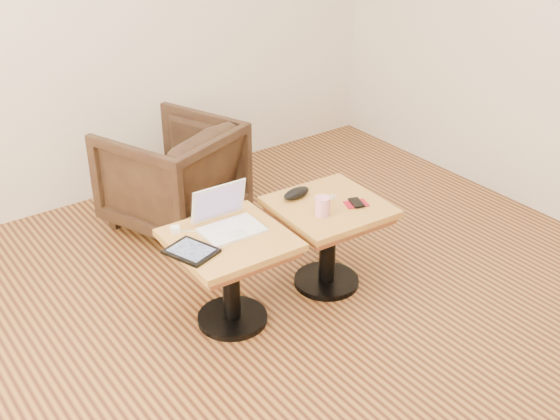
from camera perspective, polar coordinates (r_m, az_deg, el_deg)
room_shell at (r=2.59m, az=1.91°, el=9.25°), size 4.52×4.52×2.71m
side_table_left at (r=3.42m, az=-4.08°, el=-3.96°), size 0.56×0.56×0.50m
side_table_right at (r=3.71m, az=3.96°, el=-1.20°), size 0.57×0.57×0.50m
laptop at (r=3.41m, az=-4.29°, el=-0.86°), size 0.30×0.25×0.21m
tablet at (r=3.25m, az=-7.23°, el=-3.34°), size 0.24×0.26×0.02m
charging_adapter at (r=3.42m, az=-8.51°, el=-1.57°), size 0.06×0.06×0.03m
glasses_case at (r=3.69m, az=1.34°, el=1.38°), size 0.18×0.10×0.05m
striped_cup at (r=3.52m, az=3.46°, el=0.32°), size 0.09×0.09×0.10m
earbuds_tangle at (r=3.71m, az=4.20°, el=1.08°), size 0.07×0.05×0.01m
phone_on_sleeve at (r=3.66m, az=6.22°, el=0.55°), size 0.14×0.12×0.01m
armchair at (r=4.40m, az=-8.75°, el=2.87°), size 0.92×0.93×0.66m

